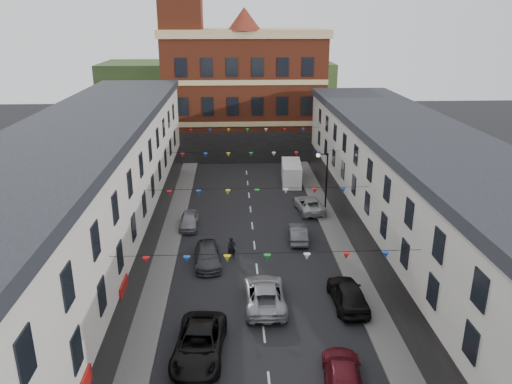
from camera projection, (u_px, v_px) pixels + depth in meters
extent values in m
plane|color=black|center=(260.00, 298.00, 32.56)|extent=(160.00, 160.00, 0.00)
cube|color=#605E5B|center=(158.00, 284.00, 34.10)|extent=(1.80, 64.00, 0.15)
cube|color=#605E5B|center=(357.00, 279.00, 34.75)|extent=(1.80, 64.00, 0.15)
cube|color=silver|center=(72.00, 225.00, 31.31)|extent=(8.00, 56.00, 10.00)
cube|color=black|center=(61.00, 142.00, 29.54)|extent=(8.40, 56.00, 0.70)
cube|color=black|center=(141.00, 272.00, 32.62)|extent=(0.12, 56.00, 3.20)
cube|color=beige|center=(439.00, 225.00, 32.57)|extent=(8.00, 56.00, 9.00)
cube|color=black|center=(449.00, 153.00, 30.97)|extent=(8.40, 56.00, 0.70)
cube|color=black|center=(375.00, 266.00, 33.34)|extent=(0.12, 56.00, 3.20)
cube|color=maroon|center=(244.00, 96.00, 65.91)|extent=(20.00, 12.00, 15.00)
cube|color=tan|center=(243.00, 33.00, 63.27)|extent=(20.60, 12.60, 1.00)
cone|color=maroon|center=(244.00, 19.00, 58.00)|extent=(4.00, 4.00, 2.60)
cube|color=maroon|center=(183.00, 63.00, 61.25)|extent=(5.00, 5.00, 24.00)
cube|color=#2F4721|center=(218.00, 91.00, 89.18)|extent=(40.00, 14.00, 10.00)
cylinder|color=black|center=(326.00, 185.00, 45.09)|extent=(0.14, 0.14, 6.00)
cylinder|color=black|center=(323.00, 154.00, 44.11)|extent=(0.90, 0.10, 0.10)
sphere|color=beige|center=(318.00, 155.00, 44.13)|extent=(0.36, 0.36, 0.36)
imported|color=black|center=(199.00, 344.00, 26.72)|extent=(3.04, 5.81, 1.56)
imported|color=#393B40|center=(208.00, 256.00, 36.87)|extent=(2.23, 4.77, 1.35)
imported|color=gray|center=(189.00, 220.00, 43.32)|extent=(1.56, 3.86, 1.31)
imported|color=#5B121B|center=(343.00, 374.00, 24.58)|extent=(2.50, 4.90, 1.36)
imported|color=black|center=(348.00, 294.00, 31.47)|extent=(2.09, 4.87, 1.64)
imported|color=#515359|center=(298.00, 233.00, 40.76)|extent=(1.60, 4.04, 1.31)
imported|color=#B8BCBD|center=(309.00, 204.00, 46.98)|extent=(2.82, 5.17, 1.37)
imported|color=#9E9FA4|center=(265.00, 294.00, 31.55)|extent=(2.54, 5.50, 1.53)
cube|color=white|center=(291.00, 173.00, 54.88)|extent=(2.37, 5.35, 2.31)
imported|color=black|center=(232.00, 248.00, 37.60)|extent=(0.69, 0.50, 1.74)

